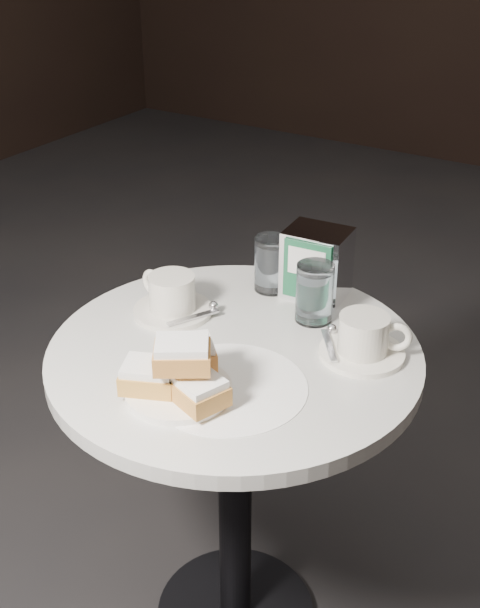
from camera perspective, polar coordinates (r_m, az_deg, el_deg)
name	(u,v)px	position (r m, az deg, el deg)	size (l,w,h in m)	color
cafe_table	(235,432)	(1.54, -0.40, -9.56)	(0.70, 0.70, 0.74)	black
sugar_spill	(228,387)	(1.32, -0.93, -6.21)	(0.28, 0.28, 0.00)	white
beignet_plate	(179,374)	(1.28, -4.60, -5.28)	(0.20, 0.20, 0.12)	white
coffee_cup_left	(172,297)	(1.53, -5.12, 0.53)	(0.19, 0.19, 0.08)	silver
coffee_cup_right	(364,339)	(1.40, 9.26, -2.60)	(0.20, 0.20, 0.08)	white
water_glass_left	(272,264)	(1.60, 2.39, 2.97)	(0.10, 0.10, 0.12)	white
water_glass_right	(314,294)	(1.49, 5.59, 0.79)	(0.10, 0.10, 0.12)	white
napkin_dispenser	(316,264)	(1.58, 5.74, 3.03)	(0.13, 0.12, 0.15)	white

